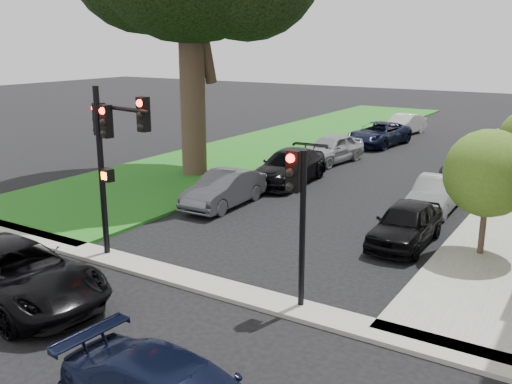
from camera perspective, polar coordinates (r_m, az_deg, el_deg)
The scene contains 16 objects.
ground at distance 14.84m, azimuth -10.54°, elevation -11.76°, with size 140.00×140.00×0.00m, color black.
grass_strip at distance 38.77m, azimuth 3.68°, elevation 5.19°, with size 8.00×44.00×0.12m, color #246320.
sidewalk_cross at distance 16.18m, azimuth -5.72°, elevation -8.99°, with size 60.00×1.00×0.12m, color gray.
small_tree_a at distance 18.70m, azimuth 22.23°, elevation 1.74°, with size 2.70×2.70×4.05m.
traffic_signal_main at distance 17.51m, azimuth -14.38°, elevation 4.82°, with size 2.61×0.69×5.32m.
traffic_signal_secondary at distance 13.86m, azimuth 4.19°, elevation -0.81°, with size 0.52×0.42×4.09m.
car_cross_near at distance 16.05m, azimuth -22.97°, elevation -7.57°, with size 2.61×5.65×1.57m, color black.
car_parked_0 at distance 19.57m, azimuth 14.75°, elevation -3.08°, with size 1.69×4.20×1.43m, color black.
car_parked_1 at distance 23.71m, azimuth 17.52°, elevation -0.23°, with size 1.45×4.16×1.37m, color #999BA0.
car_parked_2 at distance 29.38m, azimuth 21.24°, elevation 2.31°, with size 2.30×4.98×1.39m, color black.
car_parked_3 at distance 33.94m, azimuth 22.15°, elevation 3.91°, with size 1.78×4.42×1.51m, color maroon.
car_parked_5 at distance 23.30m, azimuth -3.21°, elevation 0.30°, with size 1.54×4.41×1.45m, color #3F4247.
car_parked_6 at distance 27.13m, azimuth 3.32°, elevation 2.52°, with size 2.19×5.39×1.57m, color black.
car_parked_7 at distance 31.93m, azimuth 7.53°, elevation 4.33°, with size 1.88×4.67×1.59m, color #999BA0.
car_parked_8 at distance 37.78m, azimuth 12.17°, elevation 5.69°, with size 2.49×5.40×1.50m, color black.
car_parked_9 at distance 42.71m, azimuth 14.57°, elevation 6.56°, with size 1.55×4.43×1.46m, color silver.
Camera 1 is at (9.17, -9.62, 6.61)m, focal length 40.00 mm.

